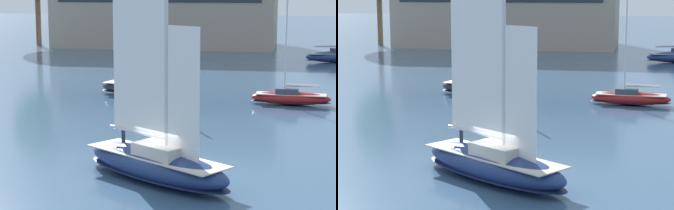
% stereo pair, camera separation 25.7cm
% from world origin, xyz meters
% --- Properties ---
extents(ground_plane, '(400.00, 400.00, 0.00)m').
position_xyz_m(ground_plane, '(0.00, 0.00, 0.00)').
color(ground_plane, '#385675').
extents(sailboat_main, '(9.22, 7.38, 12.85)m').
position_xyz_m(sailboat_main, '(0.01, -0.01, 1.03)').
color(sailboat_main, navy).
rests_on(sailboat_main, ground).
extents(sailboat_moored_mid_channel, '(6.53, 2.10, 8.89)m').
position_xyz_m(sailboat_moored_mid_channel, '(6.10, 22.87, 0.61)').
color(sailboat_moored_mid_channel, maroon).
rests_on(sailboat_moored_mid_channel, ground).
extents(sailboat_moored_far_slip, '(8.46, 4.26, 11.20)m').
position_xyz_m(sailboat_moored_far_slip, '(-6.68, 24.59, 0.76)').
color(sailboat_moored_far_slip, '#232328').
rests_on(sailboat_moored_far_slip, ground).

